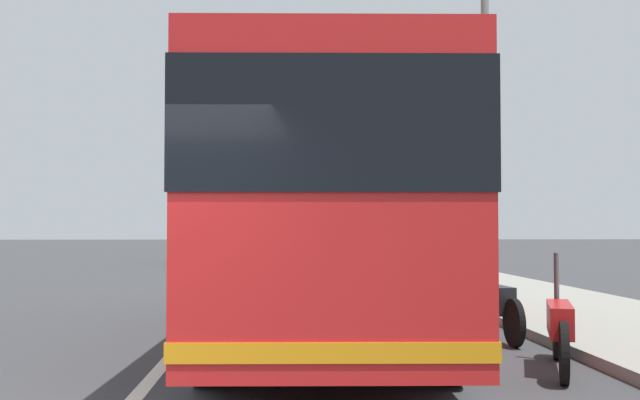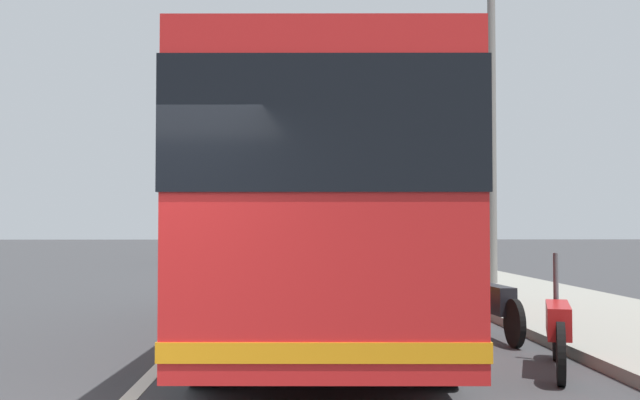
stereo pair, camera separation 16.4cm
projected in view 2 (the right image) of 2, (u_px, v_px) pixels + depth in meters
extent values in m
cube|color=gray|center=(557.00, 305.00, 15.13)|extent=(110.00, 3.60, 0.14)
cube|color=silver|center=(214.00, 310.00, 14.89)|extent=(110.00, 0.16, 0.01)
cube|color=red|center=(323.00, 212.00, 11.06)|extent=(10.21, 2.94, 2.86)
cube|color=black|center=(323.00, 171.00, 11.08)|extent=(10.26, 2.98, 1.07)
cube|color=orange|center=(323.00, 296.00, 11.02)|extent=(10.25, 2.97, 0.16)
cylinder|color=black|center=(259.00, 286.00, 14.26)|extent=(1.01, 0.34, 1.00)
cylinder|color=black|center=(387.00, 286.00, 14.25)|extent=(1.01, 0.34, 1.00)
cylinder|color=black|center=(206.00, 334.00, 7.78)|extent=(1.01, 0.34, 1.00)
cylinder|color=black|center=(441.00, 334.00, 7.77)|extent=(1.01, 0.34, 1.00)
cylinder|color=black|center=(556.00, 333.00, 9.22)|extent=(0.62, 0.26, 0.63)
cylinder|color=black|center=(561.00, 354.00, 7.72)|extent=(0.62, 0.26, 0.63)
cube|color=red|center=(558.00, 319.00, 8.48)|extent=(1.19, 0.57, 0.34)
cylinder|color=#4C4C51|center=(556.00, 283.00, 9.13)|extent=(0.06, 0.06, 0.70)
cylinder|color=black|center=(476.00, 311.00, 11.79)|extent=(0.64, 0.13, 0.63)
cylinder|color=black|center=(515.00, 323.00, 10.18)|extent=(0.64, 0.13, 0.63)
cube|color=black|center=(494.00, 299.00, 10.99)|extent=(1.23, 0.33, 0.38)
cylinder|color=#4C4C51|center=(478.00, 271.00, 11.69)|extent=(0.06, 0.06, 0.70)
cube|color=navy|center=(209.00, 251.00, 34.93)|extent=(4.37, 2.04, 0.73)
cube|color=black|center=(209.00, 237.00, 35.18)|extent=(2.24, 1.75, 0.51)
cylinder|color=black|center=(226.00, 257.00, 33.61)|extent=(0.65, 0.27, 0.64)
cylinder|color=black|center=(189.00, 258.00, 33.44)|extent=(0.65, 0.27, 0.64)
cylinder|color=black|center=(227.00, 255.00, 36.40)|extent=(0.65, 0.27, 0.64)
cylinder|color=black|center=(193.00, 255.00, 36.23)|extent=(0.65, 0.27, 0.64)
cube|color=red|center=(291.00, 246.00, 44.00)|extent=(4.24, 2.04, 0.79)
cube|color=black|center=(292.00, 234.00, 43.93)|extent=(2.02, 1.81, 0.55)
cylinder|color=black|center=(276.00, 250.00, 45.30)|extent=(0.65, 0.24, 0.64)
cylinder|color=black|center=(306.00, 250.00, 45.42)|extent=(0.65, 0.24, 0.64)
cylinder|color=black|center=(276.00, 251.00, 42.55)|extent=(0.65, 0.24, 0.64)
cylinder|color=black|center=(308.00, 251.00, 42.67)|extent=(0.65, 0.24, 0.64)
cube|color=black|center=(227.00, 246.00, 44.26)|extent=(4.59, 1.93, 0.79)
cube|color=black|center=(227.00, 234.00, 44.53)|extent=(2.52, 1.69, 0.60)
cylinder|color=black|center=(240.00, 251.00, 42.83)|extent=(0.65, 0.25, 0.64)
cylinder|color=black|center=(212.00, 251.00, 42.70)|extent=(0.65, 0.25, 0.64)
cylinder|color=black|center=(241.00, 250.00, 45.80)|extent=(0.65, 0.25, 0.64)
cylinder|color=black|center=(215.00, 250.00, 45.67)|extent=(0.65, 0.25, 0.64)
cylinder|color=slate|center=(492.00, 134.00, 20.45)|extent=(0.21, 0.21, 8.06)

